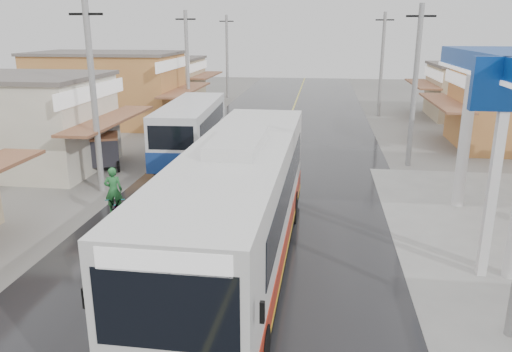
# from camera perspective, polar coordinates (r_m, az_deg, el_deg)

# --- Properties ---
(ground) EXTENTS (120.00, 120.00, 0.00)m
(ground) POSITION_cam_1_polar(r_m,az_deg,el_deg) (13.05, -4.61, -15.43)
(ground) COLOR slate
(ground) RESTS_ON ground
(road) EXTENTS (12.00, 90.00, 0.02)m
(road) POSITION_cam_1_polar(r_m,az_deg,el_deg) (26.80, 2.02, 1.76)
(road) COLOR black
(road) RESTS_ON ground
(centre_line) EXTENTS (0.15, 90.00, 0.01)m
(centre_line) POSITION_cam_1_polar(r_m,az_deg,el_deg) (26.80, 2.02, 1.79)
(centre_line) COLOR #D8CC4C
(centre_line) RESTS_ON road
(shopfronts_left) EXTENTS (11.00, 44.00, 5.20)m
(shopfronts_left) POSITION_cam_1_polar(r_m,az_deg,el_deg) (33.38, -20.29, 3.71)
(shopfronts_left) COLOR tan
(shopfronts_left) RESTS_ON ground
(utility_poles_left) EXTENTS (1.60, 50.00, 8.00)m
(utility_poles_left) POSITION_cam_1_polar(r_m,az_deg,el_deg) (29.23, -11.59, 2.67)
(utility_poles_left) COLOR gray
(utility_poles_left) RESTS_ON ground
(utility_poles_right) EXTENTS (1.60, 36.00, 8.00)m
(utility_poles_right) POSITION_cam_1_polar(r_m,az_deg,el_deg) (27.08, 16.93, 1.17)
(utility_poles_right) COLOR gray
(utility_poles_right) RESTS_ON ground
(coach_bus) EXTENTS (3.10, 13.11, 4.08)m
(coach_bus) POSITION_cam_1_polar(r_m,az_deg,el_deg) (14.20, -1.88, -3.74)
(coach_bus) COLOR silver
(coach_bus) RESTS_ON road
(second_bus) EXTENTS (2.93, 9.16, 3.00)m
(second_bus) POSITION_cam_1_polar(r_m,az_deg,el_deg) (27.18, -7.43, 5.32)
(second_bus) COLOR silver
(second_bus) RESTS_ON road
(cyclist) EXTENTS (1.22, 2.09, 2.14)m
(cyclist) POSITION_cam_1_polar(r_m,az_deg,el_deg) (19.00, -15.64, -3.06)
(cyclist) COLOR black
(cyclist) RESTS_ON ground
(tricycle_near) EXTENTS (2.22, 2.47, 1.72)m
(tricycle_near) POSITION_cam_1_polar(r_m,az_deg,el_deg) (26.29, -16.94, 2.93)
(tricycle_near) COLOR #26262D
(tricycle_near) RESTS_ON ground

